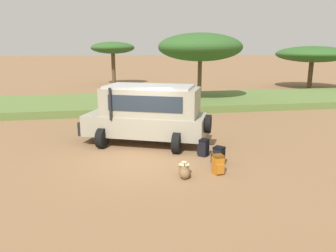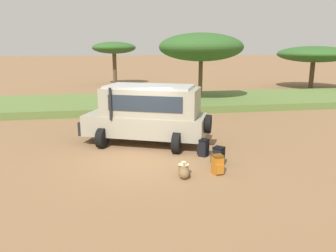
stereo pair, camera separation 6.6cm
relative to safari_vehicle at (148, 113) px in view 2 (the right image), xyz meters
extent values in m
plane|color=olive|center=(-0.47, -2.08, -1.29)|extent=(320.00, 320.00, 0.00)
cube|color=#5B7538|center=(-0.47, 9.23, -1.07)|extent=(120.00, 7.00, 0.44)
cube|color=gray|center=(-0.10, 0.04, -0.47)|extent=(5.25, 3.66, 0.84)
cube|color=gray|center=(0.13, -0.05, 0.50)|extent=(4.22, 3.14, 1.10)
cube|color=#232D38|center=(-1.27, 0.54, 0.45)|extent=(0.66, 1.46, 0.77)
cube|color=#232D38|center=(-0.22, -0.89, 0.55)|extent=(2.72, 1.18, 0.60)
cube|color=#232D38|center=(0.48, 0.78, 0.55)|extent=(2.72, 1.18, 0.60)
cube|color=#B7B7B7|center=(0.08, -0.03, 1.10)|extent=(3.83, 2.91, 0.10)
cube|color=black|center=(-2.47, 1.05, -0.64)|extent=(0.78, 1.55, 0.56)
cylinder|color=black|center=(-1.49, -0.42, 0.50)|extent=(0.10, 0.10, 1.25)
cylinder|color=black|center=(-1.88, -0.26, -0.89)|extent=(0.57, 0.85, 0.80)
cylinder|color=black|center=(-1.12, 1.53, -0.89)|extent=(0.57, 0.85, 0.80)
cylinder|color=black|center=(0.92, -1.44, -0.89)|extent=(0.57, 0.85, 0.80)
cylinder|color=black|center=(1.68, 0.34, -0.89)|extent=(0.57, 0.85, 0.80)
cylinder|color=black|center=(2.29, -0.97, -0.32)|extent=(0.49, 0.76, 0.74)
cube|color=#B26619|center=(1.78, -3.71, -1.02)|extent=(0.36, 0.32, 0.55)
cube|color=#B26619|center=(1.80, -3.89, -1.09)|extent=(0.25, 0.11, 0.30)
cube|color=#62380E|center=(1.78, -3.71, -0.71)|extent=(0.34, 0.33, 0.07)
cylinder|color=#62380E|center=(1.84, -3.54, -1.02)|extent=(0.04, 0.04, 0.47)
cylinder|color=#62380E|center=(1.69, -3.56, -1.02)|extent=(0.04, 0.04, 0.47)
cube|color=black|center=(1.84, -1.95, -1.01)|extent=(0.44, 0.45, 0.57)
cube|color=black|center=(1.71, -1.83, -1.08)|extent=(0.23, 0.25, 0.31)
cube|color=black|center=(1.84, -1.95, -0.69)|extent=(0.44, 0.44, 0.07)
cylinder|color=black|center=(1.91, -2.12, -1.01)|extent=(0.04, 0.04, 0.48)
cylinder|color=black|center=(2.01, -2.00, -1.01)|extent=(0.04, 0.04, 0.48)
cube|color=black|center=(2.08, -2.93, -1.01)|extent=(0.46, 0.46, 0.56)
cube|color=black|center=(1.94, -2.79, -1.08)|extent=(0.24, 0.23, 0.31)
cube|color=black|center=(2.08, -2.93, -0.70)|extent=(0.46, 0.46, 0.07)
cylinder|color=black|center=(2.15, -3.11, -1.01)|extent=(0.04, 0.04, 0.48)
cylinder|color=black|center=(2.26, -3.01, -1.01)|extent=(0.04, 0.04, 0.48)
cylinder|color=brown|center=(0.68, -3.72, -1.13)|extent=(0.40, 0.53, 0.33)
sphere|color=brown|center=(0.73, -3.49, -1.13)|extent=(0.32, 0.32, 0.32)
sphere|color=brown|center=(0.64, -3.96, -1.13)|extent=(0.32, 0.32, 0.32)
torus|color=#493721|center=(0.68, -3.72, -0.95)|extent=(0.05, 0.17, 0.16)
cylinder|color=beige|center=(0.70, -3.63, -0.96)|extent=(0.34, 0.34, 0.02)
cylinder|color=beige|center=(0.70, -3.63, -0.91)|extent=(0.17, 0.17, 0.09)
cylinder|color=brown|center=(-0.94, 23.26, 0.39)|extent=(0.42, 0.42, 3.36)
ellipsoid|color=#2D5623|center=(-0.94, 23.26, 2.60)|extent=(4.63, 3.99, 1.25)
cylinder|color=brown|center=(4.76, 9.21, 0.27)|extent=(0.28, 0.28, 3.13)
ellipsoid|color=#2D5623|center=(4.76, 9.21, 2.65)|extent=(5.81, 5.30, 1.92)
cylinder|color=brown|center=(17.84, 16.06, 0.03)|extent=(0.44, 0.44, 2.64)
ellipsoid|color=#2D5623|center=(17.84, 16.06, 2.00)|extent=(6.71, 7.14, 1.52)
camera|label=1|loc=(-1.52, -13.08, 2.62)|focal=35.00mm
camera|label=2|loc=(-1.46, -13.09, 2.62)|focal=35.00mm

